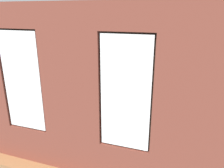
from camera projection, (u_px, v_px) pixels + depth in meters
ground_plane at (118, 113)px, 6.85m from camera, size 6.26×6.37×0.10m
brick_wall_with_windows at (72, 97)px, 3.84m from camera, size 5.66×0.30×3.12m
white_wall_right at (35, 58)px, 7.02m from camera, size 0.10×5.37×3.12m
couch_by_window at (76, 135)px, 4.89m from camera, size 1.82×0.87×0.80m
couch_left at (191, 109)px, 6.19m from camera, size 0.88×1.75×0.80m
coffee_table at (110, 100)px, 6.74m from camera, size 1.56×0.73×0.41m
cup_ceramic at (125, 98)px, 6.69m from camera, size 0.07×0.07×0.08m
candle_jar at (105, 95)px, 6.84m from camera, size 0.08×0.08×0.13m
table_plant_small at (110, 95)px, 6.68m from camera, size 0.13×0.13×0.22m
remote_black at (113, 100)px, 6.58m from camera, size 0.11×0.18×0.02m
remote_silver at (95, 98)px, 6.76m from camera, size 0.18×0.10×0.02m
media_console at (43, 99)px, 7.17m from camera, size 1.11×0.42×0.47m
tv_flatscreen at (41, 83)px, 7.00m from camera, size 0.91×0.20×0.64m
papasan_chair at (130, 80)px, 8.46m from camera, size 1.16×1.16×0.71m
potted_plant_near_tv at (37, 105)px, 6.00m from camera, size 0.59×0.59×0.78m
potted_plant_between_couches at (136, 130)px, 4.41m from camera, size 1.12×1.00×1.43m
potted_plant_by_left_couch at (179, 89)px, 7.46m from camera, size 0.42×0.42×0.66m
potted_plant_corner_far_left at (201, 155)px, 3.94m from camera, size 1.01×0.94×1.14m
potted_plant_foreground_right at (85, 71)px, 9.24m from camera, size 0.73×0.69×1.17m
potted_plant_beside_window_right at (6, 120)px, 5.35m from camera, size 0.36×0.36×0.67m
potted_plant_mid_room_small at (148, 91)px, 7.06m from camera, size 0.49×0.49×0.78m
potted_plant_corner_near_left at (197, 78)px, 7.86m from camera, size 0.90×0.97×1.32m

